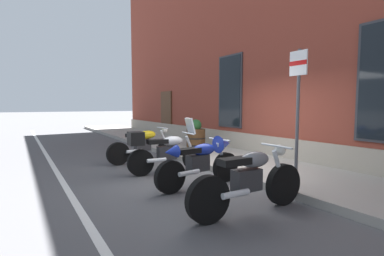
{
  "coord_description": "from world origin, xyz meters",
  "views": [
    {
      "loc": [
        5.2,
        -3.96,
        1.62
      ],
      "look_at": [
        -1.26,
        0.08,
        1.0
      ],
      "focal_mm": 26.29,
      "sensor_mm": 36.0,
      "label": 1
    }
  ],
  "objects_px": {
    "motorcycle_silver_touring": "(164,151)",
    "barrel_planter": "(196,136)",
    "parking_sign": "(298,98)",
    "motorcycle_yellow_naked": "(145,145)",
    "motorcycle_grey_naked": "(250,181)",
    "motorcycle_blue_sport": "(203,159)"
  },
  "relations": [
    {
      "from": "motorcycle_yellow_naked",
      "to": "motorcycle_grey_naked",
      "type": "height_order",
      "value": "motorcycle_grey_naked"
    },
    {
      "from": "motorcycle_blue_sport",
      "to": "barrel_planter",
      "type": "relative_size",
      "value": 2.07
    },
    {
      "from": "motorcycle_yellow_naked",
      "to": "motorcycle_grey_naked",
      "type": "distance_m",
      "value": 4.41
    },
    {
      "from": "motorcycle_blue_sport",
      "to": "parking_sign",
      "type": "relative_size",
      "value": 0.81
    },
    {
      "from": "motorcycle_silver_touring",
      "to": "barrel_planter",
      "type": "height_order",
      "value": "motorcycle_silver_touring"
    },
    {
      "from": "barrel_planter",
      "to": "parking_sign",
      "type": "bearing_deg",
      "value": -11.41
    },
    {
      "from": "motorcycle_silver_touring",
      "to": "motorcycle_grey_naked",
      "type": "xyz_separation_m",
      "value": [
        2.91,
        -0.02,
        -0.05
      ]
    },
    {
      "from": "motorcycle_blue_sport",
      "to": "parking_sign",
      "type": "height_order",
      "value": "parking_sign"
    },
    {
      "from": "motorcycle_silver_touring",
      "to": "barrel_planter",
      "type": "relative_size",
      "value": 2.06
    },
    {
      "from": "motorcycle_blue_sport",
      "to": "barrel_planter",
      "type": "bearing_deg",
      "value": 149.09
    },
    {
      "from": "motorcycle_yellow_naked",
      "to": "parking_sign",
      "type": "distance_m",
      "value": 4.48
    },
    {
      "from": "motorcycle_silver_touring",
      "to": "barrel_planter",
      "type": "bearing_deg",
      "value": 134.44
    },
    {
      "from": "motorcycle_yellow_naked",
      "to": "parking_sign",
      "type": "bearing_deg",
      "value": 17.39
    },
    {
      "from": "motorcycle_blue_sport",
      "to": "motorcycle_grey_naked",
      "type": "relative_size",
      "value": 0.94
    },
    {
      "from": "motorcycle_silver_touring",
      "to": "motorcycle_blue_sport",
      "type": "distance_m",
      "value": 1.39
    },
    {
      "from": "motorcycle_blue_sport",
      "to": "barrel_planter",
      "type": "xyz_separation_m",
      "value": [
        -3.75,
        2.25,
        -0.0
      ]
    },
    {
      "from": "motorcycle_yellow_naked",
      "to": "motorcycle_blue_sport",
      "type": "xyz_separation_m",
      "value": [
        2.88,
        0.04,
        0.06
      ]
    },
    {
      "from": "parking_sign",
      "to": "motorcycle_grey_naked",
      "type": "bearing_deg",
      "value": -78.13
    },
    {
      "from": "motorcycle_grey_naked",
      "to": "parking_sign",
      "type": "distance_m",
      "value": 1.92
    },
    {
      "from": "motorcycle_silver_touring",
      "to": "parking_sign",
      "type": "relative_size",
      "value": 0.81
    },
    {
      "from": "motorcycle_silver_touring",
      "to": "parking_sign",
      "type": "bearing_deg",
      "value": 28.46
    },
    {
      "from": "motorcycle_silver_touring",
      "to": "parking_sign",
      "type": "xyz_separation_m",
      "value": [
        2.61,
        1.41,
        1.2
      ]
    }
  ]
}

